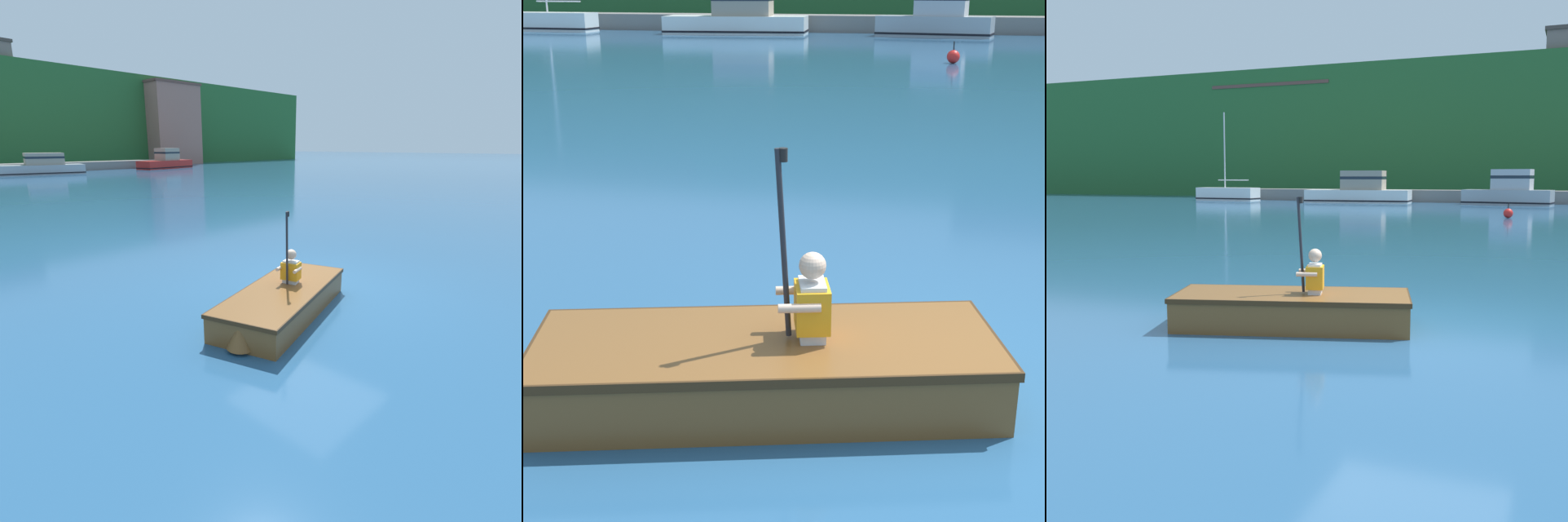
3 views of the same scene
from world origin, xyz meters
TOP-DOWN VIEW (x-y plane):
  - ground_plane at (0.00, 0.00)m, footprint 300.00×300.00m
  - marina_dock at (0.00, 41.55)m, footprint 53.61×2.40m
  - moored_boat_dock_west_end at (-12.94, 38.15)m, footprint 7.86×3.42m
  - moored_boat_dock_center_far at (-24.08, 38.29)m, footprint 5.12×1.83m
  - moored_boat_dock_east_inner at (-2.41, 37.97)m, footprint 6.02×2.53m
  - rowboat_foreground at (-1.45, -0.49)m, footprint 3.15×1.92m
  - person_paddler at (-1.13, -0.39)m, footprint 0.40×0.42m
  - channel_buoy at (-1.05, 23.51)m, footprint 0.44×0.44m

SIDE VIEW (x-z plane):
  - ground_plane at x=0.00m, z-range 0.00..0.00m
  - channel_buoy at x=-1.05m, z-range -0.14..0.58m
  - rowboat_foreground at x=-1.45m, z-range 0.03..0.46m
  - marina_dock at x=0.00m, z-range 0.00..0.90m
  - moored_boat_dock_center_far at x=-24.08m, z-range -2.96..3.98m
  - person_paddler at x=-1.13m, z-range 0.09..1.30m
  - moored_boat_dock_west_end at x=-12.94m, z-range -0.32..2.01m
  - moored_boat_dock_east_inner at x=-2.41m, z-range -0.30..2.09m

